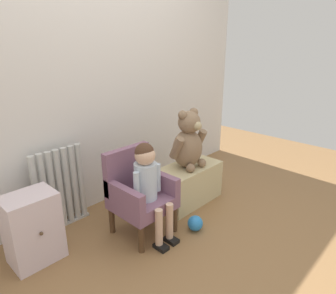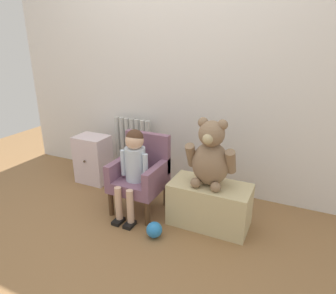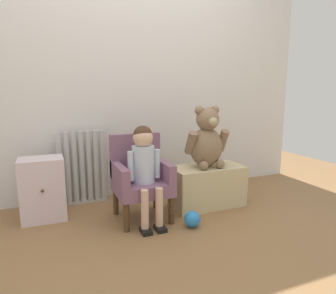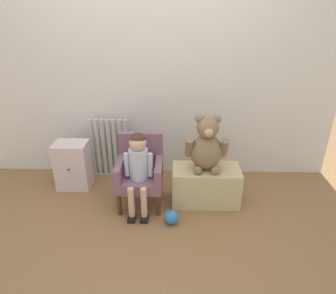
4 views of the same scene
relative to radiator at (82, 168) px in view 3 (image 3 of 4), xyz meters
The scene contains 9 objects.
ground_plane 1.17m from the radiator, 64.87° to the right, with size 6.00×6.00×0.00m, color olive.
back_wall 1.00m from the radiator, 14.63° to the left, with size 3.80×0.05×2.40m, color silver.
radiator is the anchor object (origin of this frame).
small_dresser 0.42m from the radiator, 143.69° to the right, with size 0.33×0.27×0.49m.
child_armchair 0.63m from the radiator, 52.01° to the right, with size 0.41×0.41×0.66m.
child_figure 0.74m from the radiator, 57.38° to the right, with size 0.25×0.35×0.75m.
low_bench 1.12m from the radiator, 25.62° to the right, with size 0.63×0.32×0.35m, color #C4B584.
large_teddy_bear 1.13m from the radiator, 25.71° to the right, with size 0.38×0.27×0.53m.
toy_ball 1.10m from the radiator, 50.32° to the right, with size 0.12×0.12×0.12m, color #297CC7.
Camera 3 is at (-0.76, -1.67, 0.99)m, focal length 32.00 mm.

